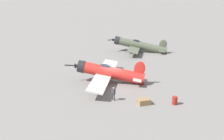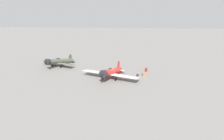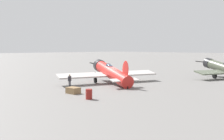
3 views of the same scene
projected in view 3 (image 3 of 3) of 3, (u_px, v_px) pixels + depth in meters
ground_plane at (112, 84)px, 32.90m from camera, size 400.00×400.00×0.00m
airplane_foreground at (110, 72)px, 33.24m from camera, size 10.76×13.52×3.34m
ground_crew_mechanic at (70, 80)px, 29.42m from camera, size 0.40×0.56×1.61m
equipment_crate at (73, 90)px, 26.03m from camera, size 1.41×1.08×0.63m
fuel_drum at (89, 94)px, 23.12m from camera, size 0.63×0.63×0.92m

